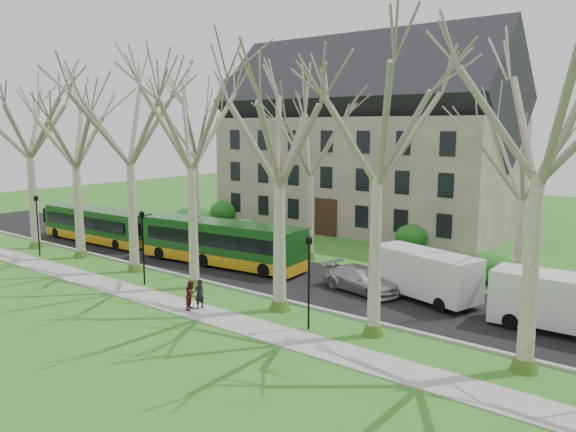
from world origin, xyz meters
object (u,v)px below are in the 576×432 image
Objects in this scene: bus_follow at (222,243)px; pedestrian_b at (191,295)px; sedan at (361,279)px; pedestrian_a at (199,294)px; van_a at (424,276)px; bus_lead at (97,225)px; van_b at (562,304)px.

pedestrian_b is at bearing -60.75° from bus_follow.
pedestrian_b is at bearing 157.24° from sedan.
pedestrian_a is 0.42m from pedestrian_b.
van_a is 11.92m from pedestrian_a.
bus_lead reaches higher than pedestrian_a.
bus_lead is at bearing 177.38° from bus_follow.
van_b is at bearing 0.49° from bus_lead.
sedan is at bearing 1.15° from bus_lead.
sedan is at bearing -58.38° from pedestrian_b.
bus_lead is at bearing -100.33° from pedestrian_a.
bus_lead reaches higher than van_a.
pedestrian_a is at bearing -118.33° from van_a.
sedan is at bearing -3.75° from bus_follow.
pedestrian_b is (-15.52, -8.11, -0.56)m from van_b.
bus_follow is 9.18m from pedestrian_a.
bus_follow is 9.33m from pedestrian_b.
bus_follow is at bearing 1.65° from bus_lead.
bus_lead is 0.91× the size of bus_follow.
pedestrian_a is (5.58, -7.25, -0.76)m from bus_follow.
bus_follow is at bearing 9.84° from pedestrian_b.
bus_lead reaches higher than pedestrian_b.
bus_follow is 13.98m from van_a.
bus_follow is 2.02× the size of van_a.
bus_follow is 8.01× the size of pedestrian_a.
van_a is (27.20, 2.00, -0.07)m from bus_lead.
bus_follow is (13.28, 0.76, 0.13)m from bus_lead.
van_a is (13.93, 1.24, -0.20)m from bus_follow.
bus_lead is 7.32× the size of pedestrian_a.
sedan is 9.12m from pedestrian_a.
bus_lead is at bearing -179.17° from van_b.
van_a is at bearing 2.56° from bus_lead.
van_a is 4.03× the size of pedestrian_b.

